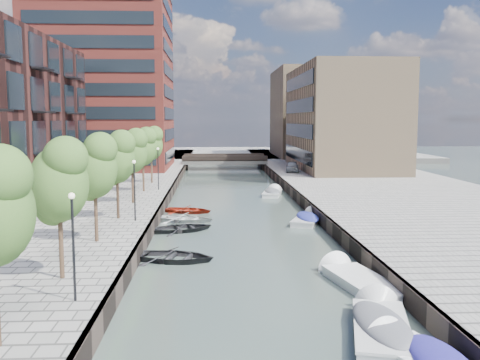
{
  "coord_description": "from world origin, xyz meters",
  "views": [
    {
      "loc": [
        -2.02,
        -11.84,
        7.81
      ],
      "look_at": [
        0.0,
        26.05,
        3.5
      ],
      "focal_mm": 40.0,
      "sensor_mm": 36.0,
      "label": 1
    }
  ],
  "objects": [
    {
      "name": "water",
      "position": [
        0.0,
        40.0,
        0.0
      ],
      "size": [
        300.0,
        300.0,
        0.0
      ],
      "primitive_type": "plane",
      "color": "#38473F",
      "rests_on": "ground"
    },
    {
      "name": "quay_right",
      "position": [
        16.0,
        40.0,
        0.5
      ],
      "size": [
        20.0,
        140.0,
        1.0
      ],
      "primitive_type": "cube",
      "color": "gray",
      "rests_on": "ground"
    },
    {
      "name": "quay_wall_left",
      "position": [
        -6.1,
        40.0,
        0.5
      ],
      "size": [
        0.25,
        140.0,
        1.0
      ],
      "primitive_type": "cube",
      "color": "#332823",
      "rests_on": "ground"
    },
    {
      "name": "quay_wall_right",
      "position": [
        6.1,
        40.0,
        0.5
      ],
      "size": [
        0.25,
        140.0,
        1.0
      ],
      "primitive_type": "cube",
      "color": "#332823",
      "rests_on": "ground"
    },
    {
      "name": "far_closure",
      "position": [
        0.0,
        100.0,
        0.5
      ],
      "size": [
        80.0,
        40.0,
        1.0
      ],
      "primitive_type": "cube",
      "color": "gray",
      "rests_on": "ground"
    },
    {
      "name": "tower",
      "position": [
        -17.0,
        65.0,
        16.0
      ],
      "size": [
        18.0,
        18.0,
        30.0
      ],
      "primitive_type": "cube",
      "color": "maroon",
      "rests_on": "quay_left"
    },
    {
      "name": "tan_block_near",
      "position": [
        16.0,
        62.0,
        8.0
      ],
      "size": [
        12.0,
        25.0,
        14.0
      ],
      "primitive_type": "cube",
      "color": "#9B805F",
      "rests_on": "quay_right"
    },
    {
      "name": "tan_block_far",
      "position": [
        16.0,
        88.0,
        9.0
      ],
      "size": [
        12.0,
        20.0,
        16.0
      ],
      "primitive_type": "cube",
      "color": "#9B805F",
      "rests_on": "quay_right"
    },
    {
      "name": "bridge",
      "position": [
        0.0,
        72.0,
        1.39
      ],
      "size": [
        13.0,
        6.0,
        1.3
      ],
      "color": "gray",
      "rests_on": "ground"
    },
    {
      "name": "tree_1",
      "position": [
        -8.5,
        11.0,
        5.31
      ],
      "size": [
        2.5,
        2.5,
        5.95
      ],
      "color": "#382619",
      "rests_on": "quay_left"
    },
    {
      "name": "tree_2",
      "position": [
        -8.5,
        18.0,
        5.31
      ],
      "size": [
        2.5,
        2.5,
        5.95
      ],
      "color": "#382619",
      "rests_on": "quay_left"
    },
    {
      "name": "tree_3",
      "position": [
        -8.5,
        25.0,
        5.31
      ],
      "size": [
        2.5,
        2.5,
        5.95
      ],
      "color": "#382619",
      "rests_on": "quay_left"
    },
    {
      "name": "tree_4",
      "position": [
        -8.5,
        32.0,
        5.31
      ],
      "size": [
        2.5,
        2.5,
        5.95
      ],
      "color": "#382619",
      "rests_on": "quay_left"
    },
    {
      "name": "tree_5",
      "position": [
        -8.5,
        39.0,
        5.31
      ],
      "size": [
        2.5,
        2.5,
        5.95
      ],
      "color": "#382619",
      "rests_on": "quay_left"
    },
    {
      "name": "tree_6",
      "position": [
        -8.5,
        46.0,
        5.31
      ],
      "size": [
        2.5,
        2.5,
        5.95
      ],
      "color": "#382619",
      "rests_on": "quay_left"
    },
    {
      "name": "lamp_0",
      "position": [
        -7.2,
        8.0,
        3.51
      ],
      "size": [
        0.24,
        0.24,
        4.12
      ],
      "color": "black",
      "rests_on": "quay_left"
    },
    {
      "name": "lamp_1",
      "position": [
        -7.2,
        24.0,
        3.51
      ],
      "size": [
        0.24,
        0.24,
        4.12
      ],
      "color": "black",
      "rests_on": "quay_left"
    },
    {
      "name": "lamp_2",
      "position": [
        -7.2,
        40.0,
        3.51
      ],
      "size": [
        0.24,
        0.24,
        4.12
      ],
      "color": "black",
      "rests_on": "quay_left"
    },
    {
      "name": "sloop_1",
      "position": [
        -4.13,
        17.27,
        0.0
      ],
      "size": [
        5.24,
        4.35,
        0.94
      ],
      "primitive_type": "imported",
      "rotation": [
        0.0,
        0.0,
        1.3
      ],
      "color": "#242427",
      "rests_on": "ground"
    },
    {
      "name": "sloop_2",
      "position": [
        -4.02,
        32.78,
        0.0
      ],
      "size": [
        4.73,
        4.0,
        0.83
      ],
      "primitive_type": "imported",
      "rotation": [
        0.0,
        0.0,
        1.25
      ],
      "color": "maroon",
      "rests_on": "ground"
    },
    {
      "name": "sloop_3",
      "position": [
        -4.04,
        28.77,
        0.0
      ],
      "size": [
        5.02,
        4.2,
        0.89
      ],
      "primitive_type": "imported",
      "rotation": [
        0.0,
        0.0,
        1.28
      ],
      "color": "beige",
      "rests_on": "ground"
    },
    {
      "name": "sloop_4",
      "position": [
        -4.09,
        25.25,
        0.0
      ],
      "size": [
        5.04,
        4.23,
        0.89
      ],
      "primitive_type": "imported",
      "rotation": [
        0.0,
        0.0,
        1.88
      ],
      "color": "black",
      "rests_on": "ground"
    },
    {
      "name": "motorboat_1",
      "position": [
        4.2,
        6.91,
        0.23
      ],
      "size": [
        3.2,
        5.88,
        1.86
      ],
      "color": "silver",
      "rests_on": "ground"
    },
    {
      "name": "motorboat_2",
      "position": [
        4.83,
        12.64,
        0.11
      ],
      "size": [
        3.09,
        5.92,
        1.88
      ],
      "color": "white",
      "rests_on": "ground"
    },
    {
      "name": "motorboat_3",
      "position": [
        5.4,
        28.25,
        0.2
      ],
      "size": [
        3.38,
        5.23,
        1.65
      ],
      "color": "beige",
      "rests_on": "ground"
    },
    {
      "name": "motorboat_4",
      "position": [
        4.32,
        43.03,
        0.2
      ],
      "size": [
        2.63,
        5.08,
        1.61
      ],
      "color": "beige",
      "rests_on": "ground"
    },
    {
      "name": "car",
      "position": [
        8.47,
        56.98,
        1.69
      ],
      "size": [
        2.17,
        4.26,
        1.39
      ],
      "primitive_type": "imported",
      "rotation": [
        0.0,
        0.0,
        -0.14
      ],
      "color": "#A0A3A5",
      "rests_on": "quay_right"
    }
  ]
}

